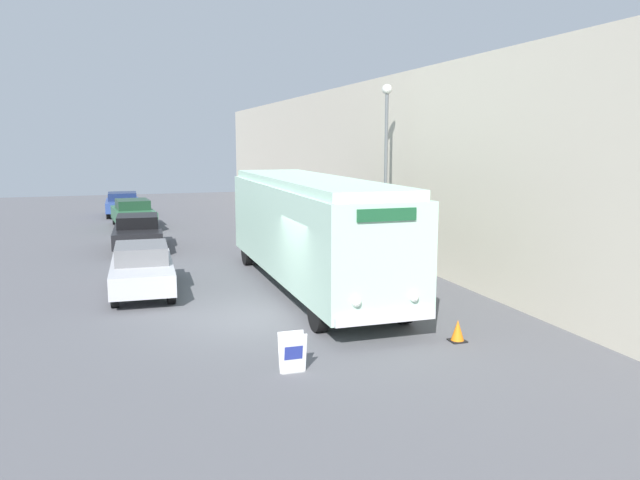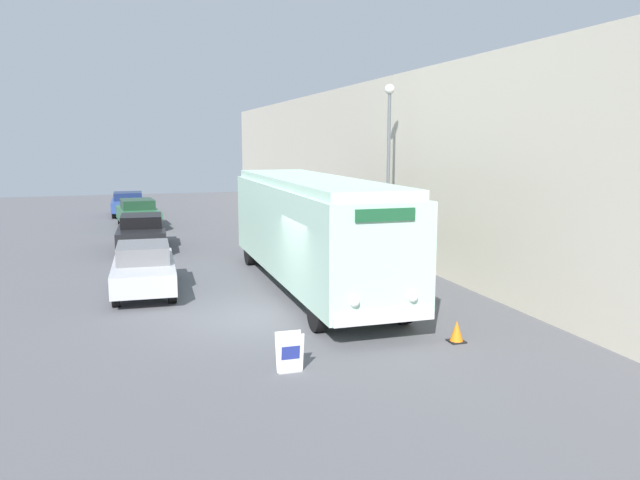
{
  "view_description": "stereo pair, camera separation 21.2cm",
  "coord_description": "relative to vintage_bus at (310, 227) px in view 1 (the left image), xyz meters",
  "views": [
    {
      "loc": [
        -3.3,
        -15.33,
        4.53
      ],
      "look_at": [
        1.63,
        -0.15,
        1.98
      ],
      "focal_mm": 35.0,
      "sensor_mm": 36.0,
      "label": 1
    },
    {
      "loc": [
        -3.1,
        -15.39,
        4.53
      ],
      "look_at": [
        1.63,
        -0.15,
        1.98
      ],
      "focal_mm": 35.0,
      "sensor_mm": 36.0,
      "label": 2
    }
  ],
  "objects": [
    {
      "name": "ground_plane",
      "position": [
        -2.23,
        -2.68,
        -1.93
      ],
      "size": [
        80.0,
        80.0,
        0.0
      ],
      "primitive_type": "plane",
      "color": "#56565B"
    },
    {
      "name": "sign_board",
      "position": [
        -2.41,
        -6.66,
        -1.54
      ],
      "size": [
        0.53,
        0.31,
        0.81
      ],
      "color": "gray",
      "rests_on": "ground_plane"
    },
    {
      "name": "parked_car_mid",
      "position": [
        -4.81,
        8.93,
        -1.18
      ],
      "size": [
        2.12,
        4.6,
        1.44
      ],
      "rotation": [
        0.0,
        0.0,
        -0.04
      ],
      "color": "black",
      "rests_on": "ground_plane"
    },
    {
      "name": "parked_car_far",
      "position": [
        -4.83,
        15.99,
        -1.18
      ],
      "size": [
        2.28,
        4.84,
        1.47
      ],
      "rotation": [
        0.0,
        0.0,
        0.09
      ],
      "color": "black",
      "rests_on": "ground_plane"
    },
    {
      "name": "traffic_cone",
      "position": [
        1.67,
        -5.98,
        -1.68
      ],
      "size": [
        0.36,
        0.36,
        0.5
      ],
      "color": "black",
      "rests_on": "ground_plane"
    },
    {
      "name": "vintage_bus",
      "position": [
        0.0,
        0.0,
        0.0
      ],
      "size": [
        2.53,
        11.48,
        3.42
      ],
      "color": "black",
      "rests_on": "ground_plane"
    },
    {
      "name": "building_wall_right",
      "position": [
        4.74,
        7.32,
        1.58
      ],
      "size": [
        0.3,
        60.0,
        7.01
      ],
      "color": "beige",
      "rests_on": "ground_plane"
    },
    {
      "name": "parked_car_distant",
      "position": [
        -5.3,
        21.66,
        -1.19
      ],
      "size": [
        1.96,
        4.19,
        1.41
      ],
      "rotation": [
        0.0,
        0.0,
        -0.01
      ],
      "color": "black",
      "rests_on": "ground_plane"
    },
    {
      "name": "streetlamp",
      "position": [
        3.75,
        2.84,
        2.28
      ],
      "size": [
        0.36,
        0.36,
        6.51
      ],
      "color": "#595E60",
      "rests_on": "ground_plane"
    },
    {
      "name": "parked_car_near",
      "position": [
        -4.95,
        1.07,
        -1.18
      ],
      "size": [
        1.92,
        4.55,
        1.45
      ],
      "rotation": [
        0.0,
        0.0,
        -0.03
      ],
      "color": "black",
      "rests_on": "ground_plane"
    }
  ]
}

